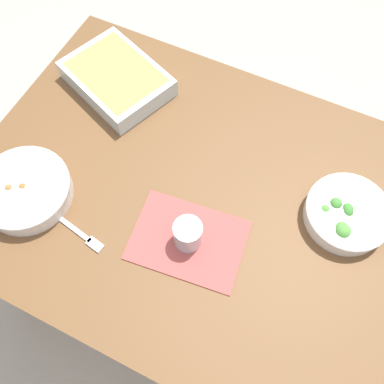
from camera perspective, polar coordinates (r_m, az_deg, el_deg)
ground_plane at (r=1.80m, az=0.00°, el=-10.48°), size 6.00×6.00×0.00m
dining_table at (r=1.19m, az=0.00°, el=-1.92°), size 1.20×0.90×0.74m
placemat at (r=1.06m, az=-0.55°, el=-6.58°), size 0.30×0.23×0.00m
stew_bowl at (r=1.16m, az=-21.87°, el=0.27°), size 0.24×0.24×0.06m
broccoli_bowl at (r=1.12m, az=20.38°, el=-2.81°), size 0.22×0.22×0.07m
baking_dish at (r=1.31m, az=-10.23°, el=15.09°), size 0.36×0.31×0.06m
drink_cup at (r=1.02m, az=-0.57°, el=-5.88°), size 0.07×0.07×0.08m
spoon_by_stew at (r=1.19m, az=-24.80°, el=-2.84°), size 0.08×0.17×0.01m
fork_on_table at (r=1.10m, az=-15.11°, el=-5.42°), size 0.18×0.05×0.01m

